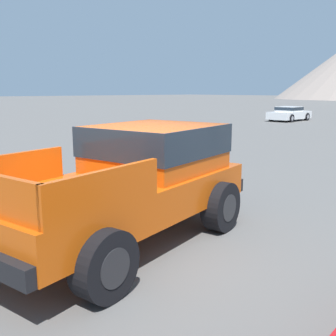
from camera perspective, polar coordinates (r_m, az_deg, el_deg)
name	(u,v)px	position (r m, az deg, el deg)	size (l,w,h in m)	color
ground_plane	(136,241)	(6.55, -4.74, -10.54)	(320.00, 320.00, 0.00)	#5B5956
orange_pickup_truck	(135,176)	(6.48, -4.81, -1.11)	(3.18, 5.19, 1.84)	#CC4C0C
parked_car_white	(289,114)	(33.37, 17.18, 7.56)	(2.14, 4.30, 1.14)	white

